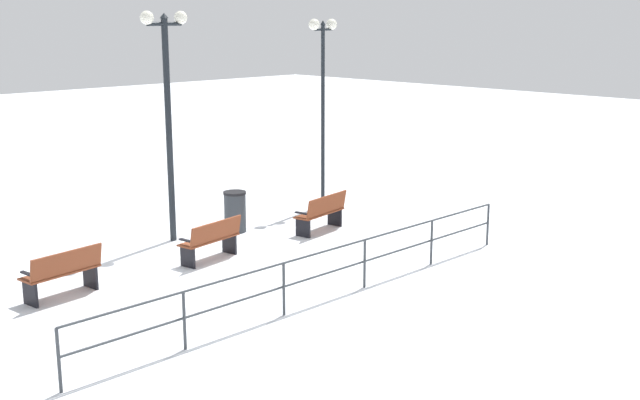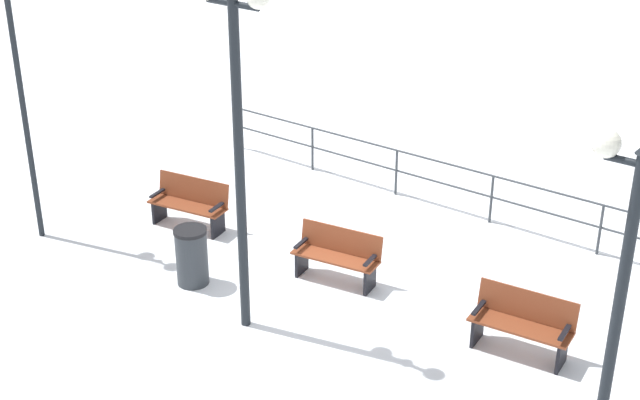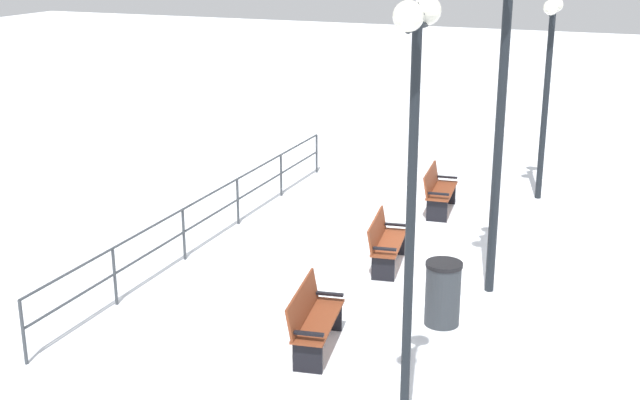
# 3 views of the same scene
# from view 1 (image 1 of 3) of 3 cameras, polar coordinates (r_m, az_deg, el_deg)

# --- Properties ---
(ground_plane) EXTENTS (80.00, 80.00, 0.00)m
(ground_plane) POSITION_cam_1_polar(r_m,az_deg,el_deg) (17.38, -8.04, -4.22)
(ground_plane) COLOR white
(ground_plane) RESTS_ON ground
(bench_nearest) EXTENTS (0.75, 1.58, 0.93)m
(bench_nearest) POSITION_cam_1_polar(r_m,az_deg,el_deg) (19.27, 0.14, -0.88)
(bench_nearest) COLOR brown
(bench_nearest) RESTS_ON ground
(bench_second) EXTENTS (0.71, 1.53, 0.90)m
(bench_second) POSITION_cam_1_polar(r_m,az_deg,el_deg) (17.14, -7.77, -2.80)
(bench_second) COLOR brown
(bench_second) RESTS_ON ground
(bench_third) EXTENTS (0.68, 1.52, 0.93)m
(bench_third) POSITION_cam_1_polar(r_m,az_deg,el_deg) (15.53, -17.90, -4.94)
(bench_third) COLOR brown
(bench_third) RESTS_ON ground
(lamppost_near) EXTENTS (0.29, 0.94, 5.04)m
(lamppost_near) POSITION_cam_1_polar(r_m,az_deg,el_deg) (21.47, 0.21, 9.31)
(lamppost_near) COLOR black
(lamppost_near) RESTS_ON ground
(lamppost_middle) EXTENTS (0.30, 1.18, 5.22)m
(lamppost_middle) POSITION_cam_1_polar(r_m,az_deg,el_deg) (18.34, -10.86, 7.70)
(lamppost_middle) COLOR black
(lamppost_middle) RESTS_ON ground
(waterfront_railing) EXTENTS (0.05, 10.51, 0.97)m
(waterfront_railing) POSITION_cam_1_polar(r_m,az_deg,el_deg) (14.57, 0.45, -4.76)
(waterfront_railing) COLOR #383D42
(waterfront_railing) RESTS_ON ground
(trash_bin) EXTENTS (0.55, 0.55, 0.99)m
(trash_bin) POSITION_cam_1_polar(r_m,az_deg,el_deg) (19.38, -6.09, -0.83)
(trash_bin) COLOR #2D3338
(trash_bin) RESTS_ON ground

